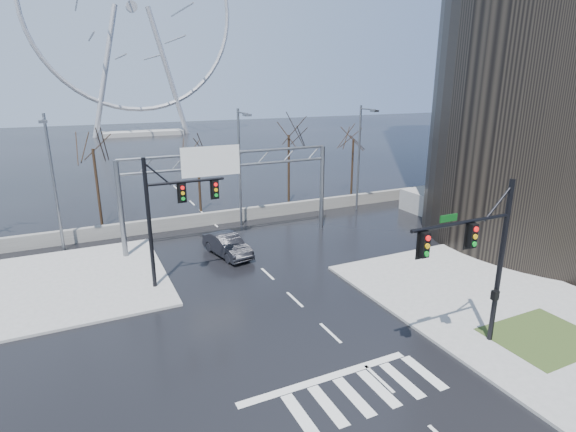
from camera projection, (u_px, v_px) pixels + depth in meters
ground at (330, 333)px, 22.41m from camera, size 260.00×260.00×0.00m
sidewalk_right_ext at (451, 280)px, 28.26m from camera, size 12.00×10.00×0.15m
sidewalk_far at (82, 280)px, 28.20m from camera, size 10.00×12.00×0.15m
grass_strip at (543, 337)px, 21.78m from camera, size 5.00×4.00×0.02m
tower_podium at (559, 208)px, 41.06m from camera, size 22.00×18.00×2.00m
barrier_wall at (214, 218)px, 39.54m from camera, size 52.00×0.50×1.10m
signal_mast_near at (482, 252)px, 19.66m from camera, size 5.52×0.41×8.00m
signal_mast_far at (168, 210)px, 26.34m from camera, size 4.72×0.41×8.00m
sign_gantry at (226, 177)px, 33.70m from camera, size 16.36×0.40×7.60m
streetlight_left at (52, 173)px, 31.45m from camera, size 0.50×2.55×10.00m
streetlight_mid at (241, 159)px, 37.25m from camera, size 0.50×2.55×10.00m
streetlight_right at (361, 150)px, 42.23m from camera, size 0.50×2.55×10.00m
tree_left at (94, 158)px, 37.28m from camera, size 3.75×3.75×7.50m
tree_center at (198, 158)px, 42.11m from camera, size 3.25×3.25×6.50m
tree_right at (289, 143)px, 44.67m from camera, size 3.90×3.90×7.80m
tree_far_right at (353, 146)px, 48.65m from camera, size 3.40×3.40×6.80m
ferris_wheel at (132, 16)px, 99.12m from camera, size 45.00×6.00×50.91m
car at (227, 245)px, 32.27m from camera, size 2.57×5.01×1.57m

